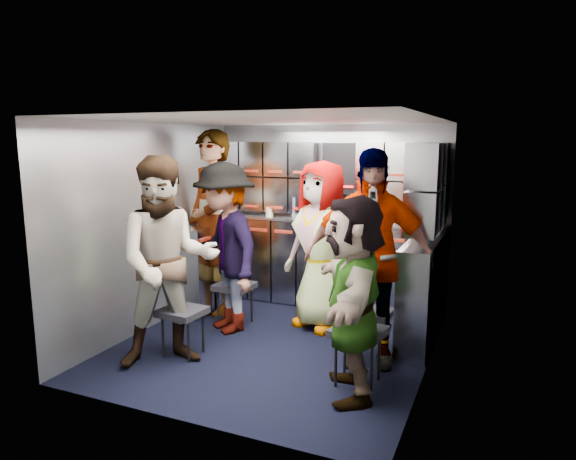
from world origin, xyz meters
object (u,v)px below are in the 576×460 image
at_px(attendant_arc_c, 321,246).
at_px(jump_seat_near_right, 358,335).
at_px(jump_seat_near_left, 182,314).
at_px(attendant_standing, 213,222).
at_px(attendant_arc_e, 353,297).
at_px(attendant_arc_b, 225,248).
at_px(jump_seat_mid_left, 235,288).
at_px(jump_seat_center, 327,288).
at_px(attendant_arc_d, 368,258).
at_px(attendant_arc_a, 168,263).
at_px(jump_seat_mid_right, 372,315).

bearing_deg(attendant_arc_c, jump_seat_near_right, -33.82).
height_order(jump_seat_near_left, jump_seat_near_right, jump_seat_near_right).
xyz_separation_m(attendant_standing, attendant_arc_e, (1.98, -1.26, -0.25)).
distance_m(jump_seat_near_right, attendant_arc_b, 1.73).
xyz_separation_m(jump_seat_near_left, jump_seat_mid_left, (0.04, 0.88, 0.00)).
relative_size(jump_seat_center, attendant_arc_c, 0.24).
bearing_deg(attendant_arc_b, jump_seat_near_right, 14.11).
xyz_separation_m(jump_seat_mid_left, attendant_arc_e, (1.56, -0.98, 0.38)).
xyz_separation_m(jump_seat_center, attendant_arc_d, (0.65, -0.83, 0.57)).
xyz_separation_m(jump_seat_mid_left, attendant_arc_c, (0.86, 0.29, 0.47)).
height_order(jump_seat_near_right, attendant_arc_d, attendant_arc_d).
distance_m(jump_seat_mid_left, attendant_arc_c, 1.02).
relative_size(jump_seat_near_right, attendant_arc_c, 0.27).
xyz_separation_m(jump_seat_mid_left, attendant_arc_d, (1.51, -0.36, 0.54)).
relative_size(attendant_arc_a, attendant_arc_e, 1.17).
xyz_separation_m(attendant_standing, attendant_arc_a, (0.38, -1.35, -0.12)).
height_order(attendant_arc_a, attendant_arc_e, attendant_arc_a).
height_order(jump_seat_near_right, attendant_standing, attendant_standing).
bearing_deg(jump_seat_near_right, jump_seat_center, 118.89).
bearing_deg(attendant_arc_a, attendant_standing, 67.24).
height_order(jump_seat_near_left, attendant_standing, attendant_standing).
bearing_deg(attendant_arc_b, attendant_arc_d, 28.98).
bearing_deg(attendant_arc_d, jump_seat_near_right, -100.14).
height_order(jump_seat_mid_right, attendant_arc_a, attendant_arc_a).
xyz_separation_m(jump_seat_near_left, jump_seat_near_right, (1.60, 0.09, 0.02)).
distance_m(attendant_arc_b, attendant_arc_c, 0.98).
height_order(jump_seat_near_left, attendant_arc_b, attendant_arc_b).
height_order(attendant_arc_c, attendant_arc_d, attendant_arc_d).
xyz_separation_m(jump_seat_near_left, jump_seat_center, (0.90, 1.36, -0.02)).
bearing_deg(attendant_arc_a, jump_seat_mid_left, 49.19).
relative_size(attendant_standing, attendant_arc_b, 1.19).
relative_size(jump_seat_near_right, attendant_arc_e, 0.30).
bearing_deg(attendant_arc_b, attendant_arc_a, -57.10).
relative_size(jump_seat_mid_left, attendant_arc_b, 0.26).
xyz_separation_m(jump_seat_near_right, attendant_arc_d, (-0.05, 0.44, 0.52)).
bearing_deg(attendant_arc_d, attendant_arc_e, -101.90).
bearing_deg(attendant_arc_a, jump_seat_center, 21.16).
xyz_separation_m(jump_seat_near_left, jump_seat_mid_right, (1.55, 0.70, -0.02)).
distance_m(attendant_standing, attendant_arc_c, 1.29).
relative_size(attendant_standing, attendant_arc_e, 1.32).
relative_size(jump_seat_mid_left, attendant_arc_e, 0.29).
bearing_deg(jump_seat_near_left, jump_seat_center, 56.40).
distance_m(jump_seat_near_left, attendant_arc_e, 1.65).
bearing_deg(jump_seat_mid_left, attendant_arc_d, -13.38).
bearing_deg(attendant_arc_d, attendant_arc_c, 118.91).
bearing_deg(attendant_arc_c, attendant_arc_e, -37.67).
bearing_deg(jump_seat_near_right, attendant_arc_a, -170.58).
relative_size(jump_seat_near_left, jump_seat_near_right, 0.94).
relative_size(attendant_arc_a, attendant_arc_c, 1.05).
distance_m(attendant_arc_a, attendant_arc_e, 1.61).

